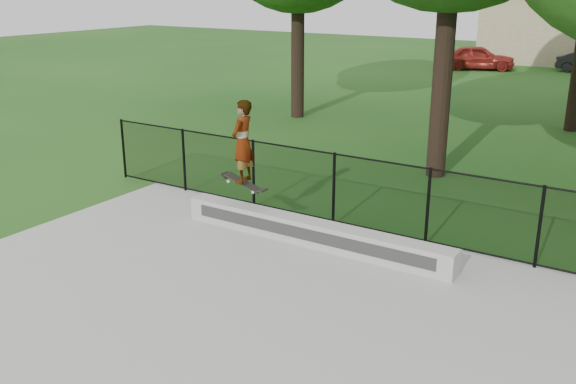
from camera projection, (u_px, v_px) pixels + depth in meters
name	position (u px, v px, depth m)	size (l,w,h in m)	color
grind_ledge	(312.00, 232.00, 12.09)	(5.61, 0.40, 0.47)	#B5B6B1
car_a	(478.00, 57.00, 36.23)	(1.62, 4.00, 1.37)	maroon
skater_airborne	(243.00, 143.00, 12.38)	(0.81, 0.64, 1.82)	black
chainlink_fence	(428.00, 206.00, 11.96)	(16.06, 0.06, 1.50)	black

